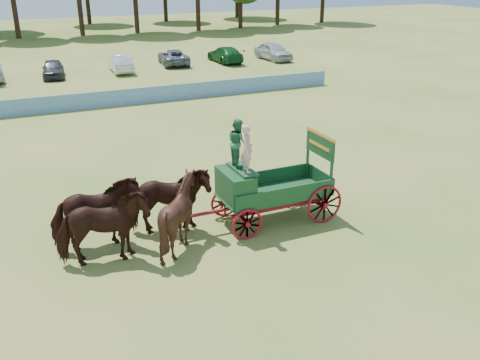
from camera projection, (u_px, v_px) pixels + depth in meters
name	position (u px, v px, depth m)	size (l,w,h in m)	color
ground	(313.00, 203.00, 20.56)	(160.00, 160.00, 0.00)	olive
horse_lead_left	(103.00, 229.00, 16.01)	(1.27, 2.78, 2.35)	#33140E
horse_lead_right	(96.00, 214.00, 16.94)	(1.27, 2.78, 2.35)	#33140E
horse_wheel_left	(179.00, 214.00, 16.93)	(1.90, 2.14, 2.36)	#33140E
horse_wheel_right	(169.00, 201.00, 17.85)	(1.27, 2.78, 2.35)	#33140E
farm_dray	(255.00, 179.00, 18.34)	(6.00, 2.00, 3.78)	maroon
sponsor_banner	(156.00, 94.00, 35.16)	(26.00, 0.08, 1.05)	#1F69AA
parked_cars	(57.00, 67.00, 43.17)	(41.76, 6.91, 1.63)	silver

